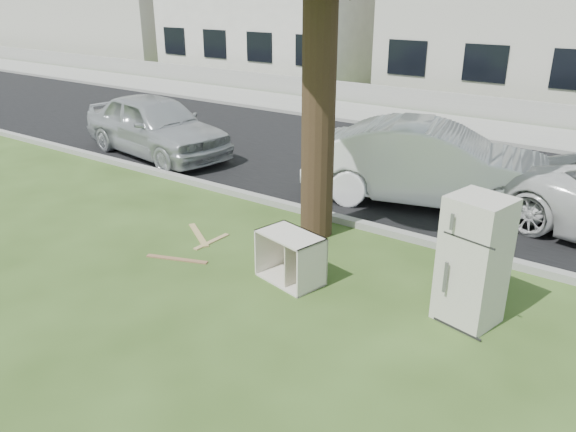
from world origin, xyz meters
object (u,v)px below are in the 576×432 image
Objects in this scene: fridge at (474,261)px; cabinet at (290,257)px; car_left at (156,125)px; car_center at (432,164)px.

cabinet is (-2.40, -0.45, -0.46)m from fridge.
fridge reaches higher than car_left.
fridge is 0.37× the size of car_left.
cabinet is at bearing -156.14° from fridge.
car_center is 1.08× the size of car_left.
car_left reaches higher than cabinet.
fridge reaches higher than car_center.
car_center is (-2.00, 3.66, -0.04)m from fridge.
fridge is 4.17m from car_center.
car_left is (-6.87, -0.69, -0.03)m from car_center.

